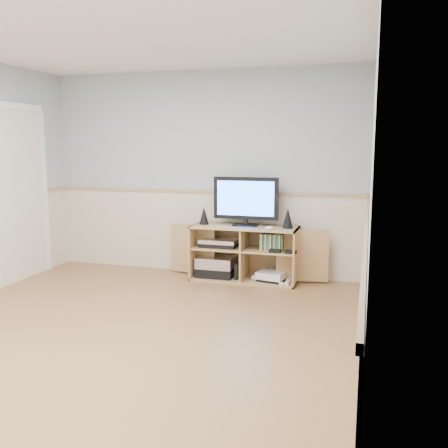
% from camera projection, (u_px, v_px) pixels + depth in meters
% --- Properties ---
extents(room, '(4.04, 4.54, 2.54)m').
position_uv_depth(room, '(116.00, 191.00, 4.20)').
color(room, '#AA7E4B').
rests_on(room, ground).
extents(media_cabinet, '(1.96, 0.47, 0.65)m').
position_uv_depth(media_cabinet, '(246.00, 252.00, 5.98)').
color(media_cabinet, tan).
rests_on(media_cabinet, floor).
extents(monitor, '(0.78, 0.18, 0.58)m').
position_uv_depth(monitor, '(246.00, 200.00, 5.87)').
color(monitor, black).
rests_on(monitor, media_cabinet).
extents(speaker_left, '(0.12, 0.12, 0.21)m').
position_uv_depth(speaker_left, '(204.00, 215.00, 6.02)').
color(speaker_left, black).
rests_on(speaker_left, media_cabinet).
extents(speaker_right, '(0.13, 0.13, 0.23)m').
position_uv_depth(speaker_right, '(288.00, 218.00, 5.74)').
color(speaker_right, black).
rests_on(speaker_right, media_cabinet).
extents(keyboard, '(0.30, 0.15, 0.01)m').
position_uv_depth(keyboard, '(248.00, 228.00, 5.72)').
color(keyboard, silver).
rests_on(keyboard, media_cabinet).
extents(mouse, '(0.10, 0.07, 0.04)m').
position_uv_depth(mouse, '(269.00, 228.00, 5.65)').
color(mouse, white).
rests_on(mouse, media_cabinet).
extents(av_components, '(0.52, 0.33, 0.47)m').
position_uv_depth(av_components, '(217.00, 260.00, 6.04)').
color(av_components, black).
rests_on(av_components, media_cabinet).
extents(game_consoles, '(0.46, 0.32, 0.11)m').
position_uv_depth(game_consoles, '(271.00, 276.00, 5.87)').
color(game_consoles, white).
rests_on(game_consoles, media_cabinet).
extents(game_cases, '(0.27, 0.14, 0.19)m').
position_uv_depth(game_cases, '(272.00, 242.00, 5.79)').
color(game_cases, '#3F8C3F').
rests_on(game_cases, media_cabinet).
extents(wall_outlet, '(0.12, 0.03, 0.12)m').
position_uv_depth(wall_outlet, '(282.00, 229.00, 6.01)').
color(wall_outlet, white).
rests_on(wall_outlet, wall_back).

